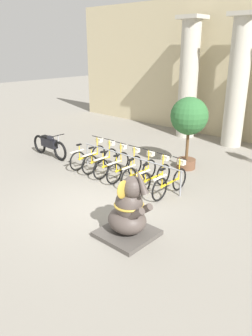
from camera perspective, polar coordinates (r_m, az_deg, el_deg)
ground_plane at (r=8.77m, az=-4.58°, el=-6.58°), size 60.00×60.00×0.00m
building_facade at (r=15.04m, az=20.70°, el=15.58°), size 20.00×0.20×6.00m
column_left at (r=15.23m, az=10.83°, el=15.12°), size 1.04×1.04×5.16m
column_middle at (r=14.15m, az=18.88°, el=14.01°), size 1.04×1.04×5.16m
bike_rack at (r=10.28m, az=0.43°, el=1.41°), size 4.03×0.05×0.77m
bicycle_0 at (r=11.42m, az=-6.47°, el=2.15°), size 0.48×1.63×1.01m
bicycle_1 at (r=11.04m, az=-4.37°, el=1.57°), size 0.48×1.63×1.01m
bicycle_2 at (r=10.63m, az=-2.37°, el=0.85°), size 0.48×1.63×1.01m
bicycle_3 at (r=10.26m, az=-0.08°, el=0.13°), size 0.48×1.63×1.01m
bicycle_4 at (r=9.93m, az=2.45°, el=-0.62°), size 0.48×1.63×1.01m
bicycle_5 at (r=9.57m, az=4.95°, el=-1.51°), size 0.48×1.63×1.01m
bicycle_6 at (r=9.27m, az=7.78°, el=-2.38°), size 0.48×1.63×1.01m
elephant_statue at (r=7.16m, az=0.49°, el=-7.79°), size 1.16×1.16×1.73m
motorcycle at (r=12.69m, az=-13.19°, el=3.96°), size 2.03×0.55×0.96m
potted_tree at (r=11.05m, az=10.93°, el=8.30°), size 1.24×1.24×2.44m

